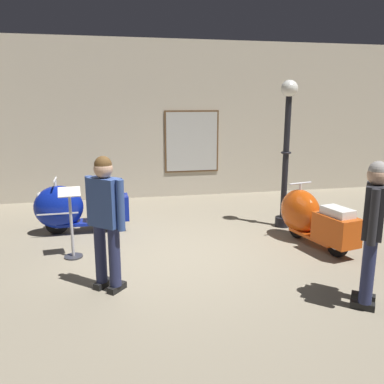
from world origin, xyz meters
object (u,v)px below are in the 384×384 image
at_px(visitor_0, 373,224).
at_px(visitor_1, 106,215).
at_px(lamppost, 286,145).
at_px(info_stanchion, 72,229).
at_px(scooter_1, 310,217).
at_px(scooter_0, 74,208).

bearing_deg(visitor_0, visitor_1, 17.90).
relative_size(lamppost, visitor_1, 1.59).
bearing_deg(info_stanchion, scooter_1, -2.11).
bearing_deg(lamppost, visitor_0, -95.99).
height_order(lamppost, visitor_0, lamppost).
height_order(scooter_0, lamppost, lamppost).
xyz_separation_m(lamppost, visitor_0, (-0.32, -3.04, -0.56)).
bearing_deg(scooter_1, visitor_1, 95.38).
relative_size(scooter_0, visitor_0, 0.98).
xyz_separation_m(scooter_0, info_stanchion, (0.05, -1.23, -0.01)).
relative_size(scooter_0, info_stanchion, 1.53).
xyz_separation_m(scooter_0, lamppost, (3.86, -0.40, 1.09)).
bearing_deg(visitor_1, lamppost, -17.22).
xyz_separation_m(lamppost, info_stanchion, (-3.80, -0.83, -1.10)).
distance_m(scooter_0, visitor_0, 4.97).
distance_m(visitor_1, info_stanchion, 1.42).
xyz_separation_m(scooter_1, visitor_0, (-0.36, -2.07, 0.54)).
bearing_deg(scooter_0, scooter_1, 158.88).
relative_size(visitor_0, info_stanchion, 1.57).
height_order(visitor_0, info_stanchion, visitor_0).
bearing_deg(visitor_0, scooter_0, -7.44).
xyz_separation_m(lamppost, visitor_1, (-3.27, -2.03, -0.56)).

